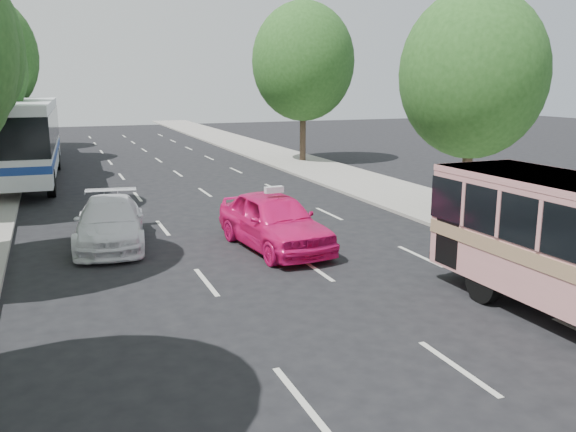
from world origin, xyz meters
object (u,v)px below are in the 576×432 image
pink_taxi (274,221)px  white_pickup (110,222)px  tour_coach_front (24,134)px  tour_coach_rear (30,126)px

pink_taxi → white_pickup: (-4.41, 2.12, -0.13)m
white_pickup → tour_coach_front: bearing=107.9°
white_pickup → tour_coach_rear: tour_coach_rear is taller
tour_coach_rear → white_pickup: bearing=-86.1°
pink_taxi → tour_coach_front: size_ratio=0.37×
pink_taxi → tour_coach_rear: (-7.01, 26.95, 1.10)m
tour_coach_front → tour_coach_rear: tour_coach_front is taller
pink_taxi → tour_coach_front: tour_coach_front is taller
white_pickup → tour_coach_front: (-2.59, 13.44, 1.64)m
tour_coach_rear → pink_taxi: bearing=-77.5°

